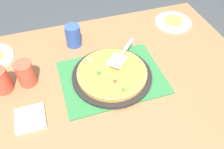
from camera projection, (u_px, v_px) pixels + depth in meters
ground_plane at (112, 148)px, 1.67m from camera, size 8.00×8.00×0.00m
dining_table at (112, 92)px, 1.20m from camera, size 1.40×1.00×0.75m
placemat at (112, 77)px, 1.12m from camera, size 0.48×0.36×0.01m
pizza_pan at (112, 76)px, 1.11m from camera, size 0.38×0.38×0.01m
pizza at (112, 73)px, 1.10m from camera, size 0.33×0.33×0.05m
plate_near_left at (173, 22)px, 1.42m from camera, size 0.22×0.22×0.01m
served_slice_left at (173, 20)px, 1.42m from camera, size 0.11×0.11×0.02m
cup_near at (73, 36)px, 1.24m from camera, size 0.08×0.08×0.12m
cup_far at (26, 73)px, 1.05m from camera, size 0.08×0.08×0.12m
cup_corner at (0, 81)px, 1.02m from camera, size 0.08×0.08×0.12m
pizza_server at (121, 55)px, 1.13m from camera, size 0.19×0.19×0.01m
napkin_stack at (30, 118)px, 0.95m from camera, size 0.12×0.12×0.02m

